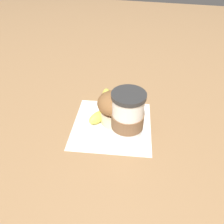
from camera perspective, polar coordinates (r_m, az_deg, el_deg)
ground_plane at (r=0.60m, az=0.00°, el=-3.38°), size 3.00×3.00×0.00m
paper_napkin at (r=0.60m, az=0.00°, el=-3.32°), size 0.24×0.24×0.00m
coffee_cup at (r=0.54m, az=4.12°, el=-0.92°), size 0.08×0.08×0.12m
muffin at (r=0.58m, az=0.31°, el=1.30°), size 0.08×0.08×0.10m
banana at (r=0.64m, az=-2.12°, el=1.61°), size 0.06×0.18×0.03m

